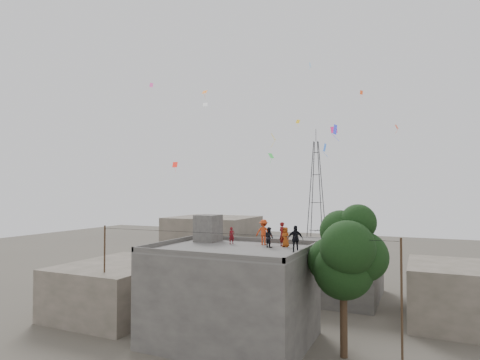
% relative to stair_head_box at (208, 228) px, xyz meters
% --- Properties ---
extents(ground, '(140.00, 140.00, 0.00)m').
position_rel_stair_head_box_xyz_m(ground, '(3.20, -2.60, -7.10)').
color(ground, '#4B463E').
rests_on(ground, ground).
extents(main_building, '(10.00, 8.00, 6.10)m').
position_rel_stair_head_box_xyz_m(main_building, '(3.20, -2.60, -4.05)').
color(main_building, '#454341').
rests_on(main_building, ground).
extents(parapet, '(10.00, 8.00, 0.30)m').
position_rel_stair_head_box_xyz_m(parapet, '(3.20, -2.60, -0.85)').
color(parapet, '#454341').
rests_on(parapet, main_building).
extents(stair_head_box, '(1.60, 1.80, 2.00)m').
position_rel_stair_head_box_xyz_m(stair_head_box, '(0.00, 0.00, 0.00)').
color(stair_head_box, '#454341').
rests_on(stair_head_box, main_building).
extents(neighbor_west, '(8.00, 10.00, 4.00)m').
position_rel_stair_head_box_xyz_m(neighbor_west, '(-7.80, -0.60, -5.10)').
color(neighbor_west, '#595346').
rests_on(neighbor_west, ground).
extents(neighbor_north, '(12.00, 9.00, 5.00)m').
position_rel_stair_head_box_xyz_m(neighbor_north, '(5.20, 11.40, -4.60)').
color(neighbor_north, '#454341').
rests_on(neighbor_north, ground).
extents(neighbor_northwest, '(9.00, 8.00, 7.00)m').
position_rel_stair_head_box_xyz_m(neighbor_northwest, '(-6.80, 13.40, -3.60)').
color(neighbor_northwest, '#595346').
rests_on(neighbor_northwest, ground).
extents(neighbor_east, '(7.00, 8.00, 4.40)m').
position_rel_stair_head_box_xyz_m(neighbor_east, '(17.20, 7.40, -4.90)').
color(neighbor_east, '#595346').
rests_on(neighbor_east, ground).
extents(tree, '(4.90, 4.60, 9.10)m').
position_rel_stair_head_box_xyz_m(tree, '(10.57, -2.00, -1.00)').
color(tree, black).
rests_on(tree, ground).
extents(utility_line, '(20.12, 0.62, 7.40)m').
position_rel_stair_head_box_xyz_m(utility_line, '(3.70, -3.85, -3.27)').
color(utility_line, black).
rests_on(utility_line, ground).
extents(transmission_tower, '(2.97, 2.97, 20.01)m').
position_rel_stair_head_box_xyz_m(transmission_tower, '(-0.80, 37.40, 1.97)').
color(transmission_tower, black).
rests_on(transmission_tower, ground).
extents(person_red_adult, '(0.72, 0.66, 1.66)m').
position_rel_stair_head_box_xyz_m(person_red_adult, '(5.96, -0.21, -0.17)').
color(person_red_adult, maroon).
rests_on(person_red_adult, main_building).
extents(person_orange_child, '(0.75, 0.60, 1.35)m').
position_rel_stair_head_box_xyz_m(person_orange_child, '(6.26, -0.49, -0.33)').
color(person_orange_child, '#A14212').
rests_on(person_orange_child, main_building).
extents(person_dark_child, '(0.84, 0.79, 1.37)m').
position_rel_stair_head_box_xyz_m(person_dark_child, '(5.34, -1.19, -0.31)').
color(person_dark_child, black).
rests_on(person_dark_child, main_building).
extents(person_dark_adult, '(1.06, 0.73, 1.67)m').
position_rel_stair_head_box_xyz_m(person_dark_adult, '(7.60, -2.68, -0.16)').
color(person_dark_adult, black).
rests_on(person_dark_adult, main_building).
extents(person_orange_adult, '(1.23, 0.80, 1.78)m').
position_rel_stair_head_box_xyz_m(person_orange_adult, '(4.52, -0.06, -0.11)').
color(person_orange_adult, '#C73D16').
rests_on(person_orange_adult, main_building).
extents(person_red_child, '(0.50, 0.52, 1.21)m').
position_rel_stair_head_box_xyz_m(person_red_child, '(2.27, -0.62, -0.40)').
color(person_red_child, maroon).
rests_on(person_red_child, main_building).
extents(kites, '(21.56, 17.42, 11.38)m').
position_rel_stair_head_box_xyz_m(kites, '(4.52, 4.12, 8.60)').
color(kites, '#FE261A').
rests_on(kites, ground).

